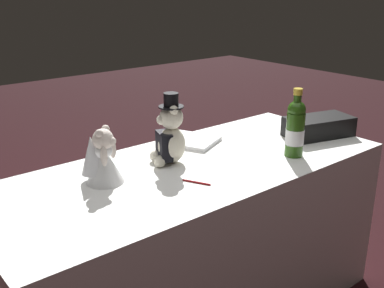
# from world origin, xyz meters

# --- Properties ---
(reception_table) EXTENTS (1.82, 0.75, 0.79)m
(reception_table) POSITION_xyz_m (0.00, 0.00, 0.39)
(reception_table) COLOR white
(reception_table) RESTS_ON ground_plane
(teddy_bear_groom) EXTENTS (0.16, 0.16, 0.31)m
(teddy_bear_groom) POSITION_xyz_m (-0.05, 0.09, 0.91)
(teddy_bear_groom) COLOR beige
(teddy_bear_groom) RESTS_ON reception_table
(teddy_bear_bride) EXTENTS (0.19, 0.20, 0.23)m
(teddy_bear_bride) POSITION_xyz_m (-0.39, 0.10, 0.89)
(teddy_bear_bride) COLOR white
(teddy_bear_bride) RESTS_ON reception_table
(champagne_bottle) EXTENTS (0.08, 0.08, 0.31)m
(champagne_bottle) POSITION_xyz_m (0.44, -0.20, 0.92)
(champagne_bottle) COLOR #295313
(champagne_bottle) RESTS_ON reception_table
(signing_pen) EXTENTS (0.06, 0.12, 0.01)m
(signing_pen) POSITION_xyz_m (-0.11, -0.15, 0.79)
(signing_pen) COLOR maroon
(signing_pen) RESTS_ON reception_table
(gift_case_black) EXTENTS (0.38, 0.26, 0.10)m
(gift_case_black) POSITION_xyz_m (0.77, -0.09, 0.84)
(gift_case_black) COLOR black
(gift_case_black) RESTS_ON reception_table
(guestbook) EXTENTS (0.30, 0.33, 0.02)m
(guestbook) POSITION_xyz_m (0.19, 0.25, 0.80)
(guestbook) COLOR white
(guestbook) RESTS_ON reception_table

